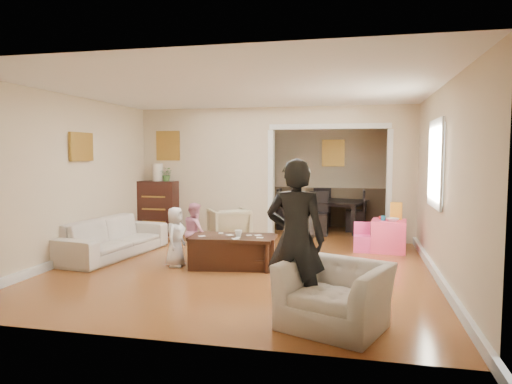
% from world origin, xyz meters
% --- Properties ---
extents(floor, '(7.00, 7.00, 0.00)m').
position_xyz_m(floor, '(0.00, 0.00, 0.00)').
color(floor, '#A15729').
rests_on(floor, ground).
extents(partition_left, '(2.75, 0.18, 2.60)m').
position_xyz_m(partition_left, '(-1.38, 1.80, 1.30)').
color(partition_left, '#C6B191').
rests_on(partition_left, ground).
extents(partition_right, '(0.55, 0.18, 2.60)m').
position_xyz_m(partition_right, '(2.48, 1.80, 1.30)').
color(partition_right, '#C6B191').
rests_on(partition_right, ground).
extents(partition_header, '(2.22, 0.18, 0.35)m').
position_xyz_m(partition_header, '(1.10, 1.80, 2.42)').
color(partition_header, '#C6B191').
rests_on(partition_header, partition_right).
extents(window_pane, '(0.03, 0.95, 1.10)m').
position_xyz_m(window_pane, '(2.73, -0.40, 1.55)').
color(window_pane, white).
rests_on(window_pane, ground).
extents(framed_art_partition, '(0.45, 0.03, 0.55)m').
position_xyz_m(framed_art_partition, '(-2.20, 1.70, 1.85)').
color(framed_art_partition, brown).
rests_on(framed_art_partition, partition_left).
extents(framed_art_sofa_wall, '(0.03, 0.55, 0.40)m').
position_xyz_m(framed_art_sofa_wall, '(-2.71, -0.60, 1.80)').
color(framed_art_sofa_wall, brown).
extents(framed_art_alcove, '(0.45, 0.03, 0.55)m').
position_xyz_m(framed_art_alcove, '(1.10, 3.44, 1.70)').
color(framed_art_alcove, brown).
extents(sofa, '(1.11, 2.19, 0.61)m').
position_xyz_m(sofa, '(-2.29, -0.43, 0.31)').
color(sofa, beige).
rests_on(sofa, ground).
extents(armchair_back, '(0.98, 0.98, 0.66)m').
position_xyz_m(armchair_back, '(-0.72, 1.07, 0.33)').
color(armchair_back, tan).
rests_on(armchair_back, ground).
extents(armchair_front, '(1.22, 1.15, 0.63)m').
position_xyz_m(armchair_front, '(1.45, -2.82, 0.32)').
color(armchair_front, beige).
rests_on(armchair_front, ground).
extents(dresser, '(0.82, 0.46, 1.12)m').
position_xyz_m(dresser, '(-2.38, 1.57, 0.56)').
color(dresser, black).
rests_on(dresser, ground).
extents(table_lamp, '(0.22, 0.22, 0.36)m').
position_xyz_m(table_lamp, '(-2.38, 1.57, 1.30)').
color(table_lamp, beige).
rests_on(table_lamp, dresser).
extents(potted_plant, '(0.25, 0.22, 0.28)m').
position_xyz_m(potted_plant, '(-2.18, 1.57, 1.26)').
color(potted_plant, '#447232').
rests_on(potted_plant, dresser).
extents(coffee_table, '(1.33, 0.81, 0.47)m').
position_xyz_m(coffee_table, '(-0.15, -0.73, 0.23)').
color(coffee_table, '#371C11').
rests_on(coffee_table, ground).
extents(coffee_cup, '(0.12, 0.12, 0.10)m').
position_xyz_m(coffee_cup, '(-0.05, -0.78, 0.52)').
color(coffee_cup, silver).
rests_on(coffee_cup, coffee_table).
extents(play_table, '(0.63, 0.63, 0.55)m').
position_xyz_m(play_table, '(2.20, 0.89, 0.27)').
color(play_table, '#FF4371').
rests_on(play_table, ground).
extents(cereal_box, '(0.21, 0.09, 0.30)m').
position_xyz_m(cereal_box, '(2.32, 0.99, 0.70)').
color(cereal_box, yellow).
rests_on(cereal_box, play_table).
extents(cyan_cup, '(0.08, 0.08, 0.08)m').
position_xyz_m(cyan_cup, '(2.10, 0.84, 0.59)').
color(cyan_cup, teal).
rests_on(cyan_cup, play_table).
extents(toy_block, '(0.09, 0.08, 0.05)m').
position_xyz_m(toy_block, '(2.08, 1.01, 0.57)').
color(toy_block, red).
rests_on(toy_block, play_table).
extents(play_bowl, '(0.24, 0.24, 0.05)m').
position_xyz_m(play_bowl, '(2.25, 0.77, 0.57)').
color(play_bowl, white).
rests_on(play_bowl, play_table).
extents(dining_table, '(2.11, 1.51, 0.67)m').
position_xyz_m(dining_table, '(0.87, 2.89, 0.33)').
color(dining_table, black).
rests_on(dining_table, ground).
extents(adult_person, '(0.61, 0.41, 1.64)m').
position_xyz_m(adult_person, '(1.05, -2.69, 0.82)').
color(adult_person, black).
rests_on(adult_person, ground).
extents(child_kneel_a, '(0.29, 0.44, 0.89)m').
position_xyz_m(child_kneel_a, '(-1.00, -0.88, 0.45)').
color(child_kneel_a, silver).
rests_on(child_kneel_a, ground).
extents(child_kneel_b, '(0.52, 0.56, 0.92)m').
position_xyz_m(child_kneel_b, '(-0.85, -0.43, 0.46)').
color(child_kneel_b, pink).
rests_on(child_kneel_b, ground).
extents(child_toddler, '(0.49, 0.52, 0.87)m').
position_xyz_m(child_toddler, '(0.90, 0.02, 0.44)').
color(child_toddler, black).
rests_on(child_toddler, ground).
extents(craft_papers, '(0.98, 0.52, 0.00)m').
position_xyz_m(craft_papers, '(-0.10, -0.75, 0.47)').
color(craft_papers, white).
rests_on(craft_papers, coffee_table).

